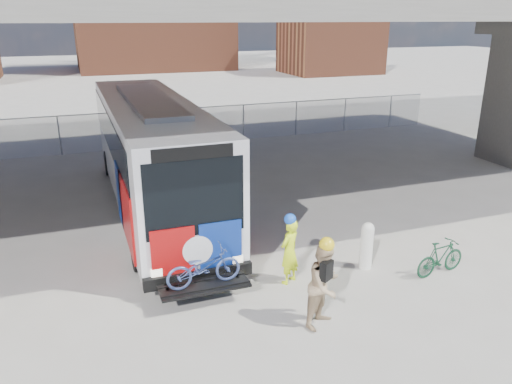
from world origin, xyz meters
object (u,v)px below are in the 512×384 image
bus (152,146)px  cyclist_hivis (289,250)px  cyclist_tan (325,284)px  bike_parked (441,258)px  bollard (367,244)px

bus → cyclist_hivis: bearing=-71.1°
cyclist_hivis → cyclist_tan: bearing=57.3°
cyclist_hivis → cyclist_tan: 1.86m
cyclist_hivis → bike_parked: cyclist_hivis is taller
bollard → bike_parked: bollard is taller
cyclist_hivis → bus: bearing=-102.7°
bus → bike_parked: bearing=-51.2°
bus → cyclist_hivis: bus is taller
bollard → cyclist_hivis: cyclist_hivis is taller
cyclist_tan → bike_parked: cyclist_tan is taller
bus → bollard: (4.31, -6.33, -1.44)m
bus → cyclist_tan: size_ratio=6.51×
cyclist_hivis → cyclist_tan: cyclist_tan is taller
bike_parked → cyclist_hivis: bearing=68.7°
cyclist_hivis → bike_parked: bearing=134.0°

